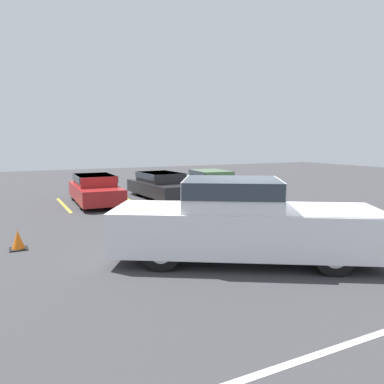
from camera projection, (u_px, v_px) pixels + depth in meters
ground_plane at (252, 250)px, 9.51m from camera, size 60.00×60.00×0.00m
stall_stripe_a at (64, 205)px, 16.13m from camera, size 0.12×4.04×0.01m
stall_stripe_b at (130, 200)px, 17.44m from camera, size 0.12×4.04×0.01m
stall_stripe_c at (187, 196)px, 18.75m from camera, size 0.12×4.04×0.01m
stall_stripe_d at (236, 192)px, 20.07m from camera, size 0.12×4.04×0.01m
pickup_truck at (245, 221)px, 8.52m from camera, size 6.11×4.76×1.89m
parked_sedan_a at (95, 188)px, 16.49m from camera, size 1.91×4.59×1.27m
parked_sedan_b at (161, 184)px, 18.12m from camera, size 2.12×4.51×1.23m
parked_sedan_c at (211, 182)px, 19.32m from camera, size 2.14×4.41×1.24m
traffic_cone at (18, 241)px, 9.49m from camera, size 0.43×0.43×0.50m
wheel_stop_curb at (179, 188)px, 21.58m from camera, size 1.80×0.20×0.14m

